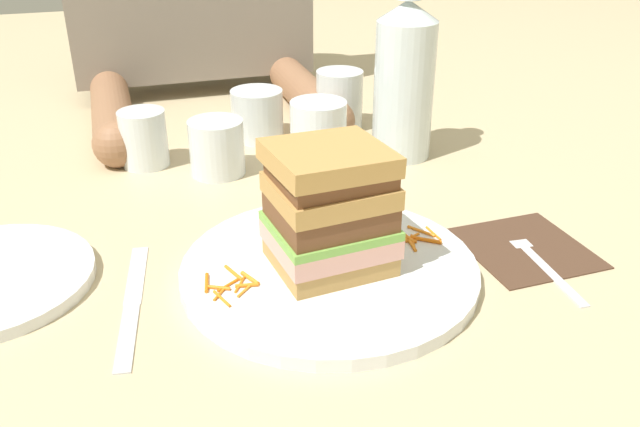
% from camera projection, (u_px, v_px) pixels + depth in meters
% --- Properties ---
extents(ground_plane, '(3.00, 3.00, 0.00)m').
position_uv_depth(ground_plane, '(340.00, 261.00, 0.68)').
color(ground_plane, '#C6B289').
extents(main_plate, '(0.29, 0.29, 0.01)m').
position_uv_depth(main_plate, '(329.00, 270.00, 0.65)').
color(main_plate, white).
rests_on(main_plate, ground_plane).
extents(sandwich, '(0.12, 0.11, 0.12)m').
position_uv_depth(sandwich, '(330.00, 209.00, 0.62)').
color(sandwich, tan).
rests_on(sandwich, main_plate).
extents(carrot_shred_0, '(0.02, 0.03, 0.00)m').
position_uv_depth(carrot_shred_0, '(240.00, 284.00, 0.62)').
color(carrot_shred_0, orange).
rests_on(carrot_shred_0, main_plate).
extents(carrot_shred_1, '(0.02, 0.02, 0.00)m').
position_uv_depth(carrot_shred_1, '(228.00, 285.00, 0.62)').
color(carrot_shred_1, orange).
rests_on(carrot_shred_1, main_plate).
extents(carrot_shred_2, '(0.02, 0.01, 0.00)m').
position_uv_depth(carrot_shred_2, '(247.00, 285.00, 0.61)').
color(carrot_shred_2, orange).
rests_on(carrot_shred_2, main_plate).
extents(carrot_shred_3, '(0.01, 0.03, 0.00)m').
position_uv_depth(carrot_shred_3, '(207.00, 283.00, 0.62)').
color(carrot_shred_3, orange).
rests_on(carrot_shred_3, main_plate).
extents(carrot_shred_4, '(0.01, 0.03, 0.00)m').
position_uv_depth(carrot_shred_4, '(222.00, 299.00, 0.60)').
color(carrot_shred_4, orange).
rests_on(carrot_shred_4, main_plate).
extents(carrot_shred_5, '(0.02, 0.01, 0.00)m').
position_uv_depth(carrot_shred_5, '(219.00, 288.00, 0.61)').
color(carrot_shred_5, orange).
rests_on(carrot_shred_5, main_plate).
extents(carrot_shred_6, '(0.02, 0.02, 0.00)m').
position_uv_depth(carrot_shred_6, '(220.00, 294.00, 0.60)').
color(carrot_shred_6, orange).
rests_on(carrot_shred_6, main_plate).
extents(carrot_shred_7, '(0.01, 0.03, 0.00)m').
position_uv_depth(carrot_shred_7, '(250.00, 278.00, 0.62)').
color(carrot_shred_7, orange).
rests_on(carrot_shred_7, main_plate).
extents(carrot_shred_8, '(0.02, 0.02, 0.00)m').
position_uv_depth(carrot_shred_8, '(244.00, 291.00, 0.61)').
color(carrot_shred_8, orange).
rests_on(carrot_shred_8, main_plate).
extents(carrot_shred_9, '(0.01, 0.03, 0.00)m').
position_uv_depth(carrot_shred_9, '(234.00, 273.00, 0.63)').
color(carrot_shred_9, orange).
rests_on(carrot_shred_9, main_plate).
extents(carrot_shred_10, '(0.02, 0.03, 0.00)m').
position_uv_depth(carrot_shred_10, '(421.00, 231.00, 0.71)').
color(carrot_shred_10, orange).
rests_on(carrot_shred_10, main_plate).
extents(carrot_shred_11, '(0.01, 0.03, 0.00)m').
position_uv_depth(carrot_shred_11, '(413.00, 243.00, 0.68)').
color(carrot_shred_11, orange).
rests_on(carrot_shred_11, main_plate).
extents(carrot_shred_12, '(0.00, 0.03, 0.00)m').
position_uv_depth(carrot_shred_12, '(435.00, 235.00, 0.70)').
color(carrot_shred_12, orange).
rests_on(carrot_shred_12, main_plate).
extents(carrot_shred_13, '(0.02, 0.01, 0.00)m').
position_uv_depth(carrot_shred_13, '(412.00, 238.00, 0.69)').
color(carrot_shred_13, orange).
rests_on(carrot_shred_13, main_plate).
extents(carrot_shred_14, '(0.03, 0.02, 0.00)m').
position_uv_depth(carrot_shred_14, '(401.00, 241.00, 0.69)').
color(carrot_shred_14, orange).
rests_on(carrot_shred_14, main_plate).
extents(carrot_shred_15, '(0.01, 0.02, 0.00)m').
position_uv_depth(carrot_shred_15, '(409.00, 239.00, 0.69)').
color(carrot_shred_15, orange).
rests_on(carrot_shred_15, main_plate).
extents(carrot_shred_16, '(0.03, 0.02, 0.00)m').
position_uv_depth(carrot_shred_16, '(426.00, 240.00, 0.69)').
color(carrot_shred_16, orange).
rests_on(carrot_shred_16, main_plate).
extents(carrot_shred_17, '(0.01, 0.02, 0.00)m').
position_uv_depth(carrot_shred_17, '(412.00, 246.00, 0.68)').
color(carrot_shred_17, orange).
rests_on(carrot_shred_17, main_plate).
extents(napkin_dark, '(0.12, 0.13, 0.00)m').
position_uv_depth(napkin_dark, '(525.00, 247.00, 0.70)').
color(napkin_dark, '#4C3323').
rests_on(napkin_dark, ground_plane).
extents(fork, '(0.03, 0.17, 0.00)m').
position_uv_depth(fork, '(536.00, 255.00, 0.68)').
color(fork, silver).
rests_on(fork, napkin_dark).
extents(knife, '(0.04, 0.20, 0.00)m').
position_uv_depth(knife, '(132.00, 305.00, 0.61)').
color(knife, silver).
rests_on(knife, ground_plane).
extents(juice_glass, '(0.07, 0.07, 0.09)m').
position_uv_depth(juice_glass, '(318.00, 141.00, 0.87)').
color(juice_glass, white).
rests_on(juice_glass, ground_plane).
extents(water_bottle, '(0.08, 0.08, 0.25)m').
position_uv_depth(water_bottle, '(404.00, 78.00, 0.88)').
color(water_bottle, silver).
rests_on(water_bottle, ground_plane).
extents(empty_tumbler_0, '(0.06, 0.06, 0.08)m').
position_uv_depth(empty_tumbler_0, '(144.00, 139.00, 0.89)').
color(empty_tumbler_0, silver).
rests_on(empty_tumbler_0, ground_plane).
extents(empty_tumbler_1, '(0.08, 0.08, 0.07)m').
position_uv_depth(empty_tumbler_1, '(260.00, 114.00, 0.98)').
color(empty_tumbler_1, silver).
rests_on(empty_tumbler_1, ground_plane).
extents(empty_tumbler_2, '(0.07, 0.07, 0.07)m').
position_uv_depth(empty_tumbler_2, '(217.00, 147.00, 0.86)').
color(empty_tumbler_2, silver).
rests_on(empty_tumbler_2, ground_plane).
extents(empty_tumbler_3, '(0.07, 0.07, 0.09)m').
position_uv_depth(empty_tumbler_3, '(339.00, 100.00, 1.01)').
color(empty_tumbler_3, silver).
rests_on(empty_tumbler_3, ground_plane).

